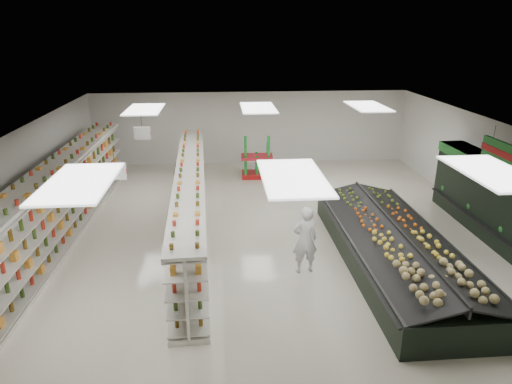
{
  "coord_description": "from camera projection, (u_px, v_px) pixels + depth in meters",
  "views": [
    {
      "loc": [
        -1.36,
        -12.22,
        5.87
      ],
      "look_at": [
        -0.34,
        0.64,
        1.19
      ],
      "focal_mm": 32.0,
      "sensor_mm": 36.0,
      "label": 1
    }
  ],
  "objects": [
    {
      "name": "floor",
      "position": [
        269.0,
        237.0,
        13.56
      ],
      "size": [
        16.0,
        16.0,
        0.0
      ],
      "primitive_type": "plane",
      "color": "beige",
      "rests_on": "ground"
    },
    {
      "name": "ceiling",
      "position": [
        270.0,
        131.0,
        12.47
      ],
      "size": [
        14.0,
        16.0,
        0.02
      ],
      "primitive_type": "cube",
      "color": "white",
      "rests_on": "wall_back"
    },
    {
      "name": "wall_back",
      "position": [
        251.0,
        128.0,
        20.51
      ],
      "size": [
        14.0,
        0.02,
        3.2
      ],
      "primitive_type": "cube",
      "color": "silver",
      "rests_on": "floor"
    },
    {
      "name": "wall_left",
      "position": [
        16.0,
        192.0,
        12.49
      ],
      "size": [
        0.02,
        16.0,
        3.2
      ],
      "primitive_type": "cube",
      "color": "silver",
      "rests_on": "floor"
    },
    {
      "name": "wall_right",
      "position": [
        504.0,
        180.0,
        13.53
      ],
      "size": [
        0.02,
        16.0,
        3.2
      ],
      "primitive_type": "cube",
      "color": "silver",
      "rests_on": "floor"
    },
    {
      "name": "aisle_sign_near",
      "position": [
        115.0,
        171.0,
        10.46
      ],
      "size": [
        0.52,
        0.06,
        0.75
      ],
      "color": "white",
      "rests_on": "ceiling"
    },
    {
      "name": "aisle_sign_far",
      "position": [
        142.0,
        133.0,
        14.21
      ],
      "size": [
        0.52,
        0.06,
        0.75
      ],
      "color": "white",
      "rests_on": "ceiling"
    },
    {
      "name": "gondola_left",
      "position": [
        56.0,
        209.0,
        12.9
      ],
      "size": [
        1.19,
        12.7,
        2.2
      ],
      "rotation": [
        0.0,
        0.0,
        -0.02
      ],
      "color": "silver",
      "rests_on": "floor"
    },
    {
      "name": "gondola_center",
      "position": [
        191.0,
        202.0,
        13.82
      ],
      "size": [
        1.27,
        11.17,
        1.93
      ],
      "rotation": [
        0.0,
        0.0,
        0.04
      ],
      "color": "silver",
      "rests_on": "floor"
    },
    {
      "name": "produce_island",
      "position": [
        395.0,
        247.0,
        11.82
      ],
      "size": [
        2.68,
        7.31,
        1.09
      ],
      "rotation": [
        0.0,
        0.0,
        0.0
      ],
      "color": "black",
      "rests_on": "floor"
    },
    {
      "name": "soda_endcap",
      "position": [
        257.0,
        159.0,
        18.68
      ],
      "size": [
        1.32,
        0.94,
        1.64
      ],
      "rotation": [
        0.0,
        0.0,
        -0.05
      ],
      "color": "#A11212",
      "rests_on": "floor"
    },
    {
      "name": "shopper_main",
      "position": [
        305.0,
        240.0,
        11.35
      ],
      "size": [
        0.69,
        0.5,
        1.77
      ],
      "primitive_type": "imported",
      "rotation": [
        0.0,
        0.0,
        3.26
      ],
      "color": "white",
      "rests_on": "floor"
    },
    {
      "name": "shopper_background",
      "position": [
        181.0,
        181.0,
        16.05
      ],
      "size": [
        0.73,
        0.87,
        1.54
      ],
      "primitive_type": "imported",
      "rotation": [
        0.0,
        0.0,
        1.14
      ],
      "color": "#9A825E",
      "rests_on": "floor"
    }
  ]
}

